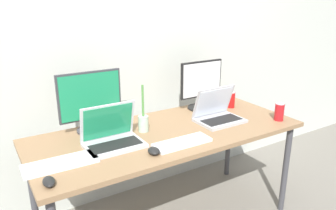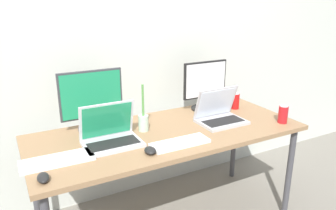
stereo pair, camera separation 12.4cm
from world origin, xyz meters
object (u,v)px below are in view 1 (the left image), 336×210
at_px(monitor_center, 201,84).
at_px(monitor_left, 90,101).
at_px(laptop_secondary, 217,113).
at_px(soda_can_near_keyboard, 279,112).
at_px(mouse_by_laptop, 154,151).
at_px(soda_can_by_laptop, 231,100).
at_px(keyboard_aux, 60,164).
at_px(bamboo_vase, 143,122).
at_px(keyboard_main, 182,143).
at_px(laptop_silver, 112,136).
at_px(work_desk, 168,139).
at_px(mouse_by_keyboard, 49,182).

bearing_deg(monitor_center, monitor_left, 179.55).
height_order(laptop_secondary, soda_can_near_keyboard, laptop_secondary).
bearing_deg(laptop_secondary, mouse_by_laptop, -161.17).
bearing_deg(soda_can_by_laptop, keyboard_aux, -169.65).
height_order(mouse_by_laptop, bamboo_vase, bamboo_vase).
bearing_deg(bamboo_vase, keyboard_main, -70.86).
xyz_separation_m(keyboard_aux, bamboo_vase, (0.59, 0.18, 0.06)).
bearing_deg(soda_can_near_keyboard, laptop_secondary, 149.85).
bearing_deg(laptop_silver, monitor_left, 95.79).
bearing_deg(bamboo_vase, laptop_secondary, -10.88).
bearing_deg(mouse_by_laptop, laptop_silver, 132.97).
height_order(work_desk, monitor_center, monitor_center).
xyz_separation_m(laptop_secondary, mouse_by_laptop, (-0.65, -0.22, -0.04)).
height_order(laptop_silver, keyboard_aux, laptop_silver).
bearing_deg(mouse_by_keyboard, laptop_secondary, 15.01).
xyz_separation_m(keyboard_aux, soda_can_near_keyboard, (1.52, -0.15, 0.05)).
height_order(monitor_center, keyboard_aux, monitor_center).
bearing_deg(monitor_center, work_desk, -151.14).
bearing_deg(keyboard_main, mouse_by_laptop, -173.61).
height_order(work_desk, keyboard_aux, keyboard_aux).
height_order(keyboard_main, bamboo_vase, bamboo_vase).
relative_size(monitor_center, keyboard_aux, 0.99).
distance_m(monitor_left, laptop_silver, 0.31).
bearing_deg(laptop_silver, soda_can_near_keyboard, -11.37).
height_order(monitor_center, laptop_silver, monitor_center).
xyz_separation_m(work_desk, soda_can_near_keyboard, (0.79, -0.25, 0.12)).
distance_m(work_desk, bamboo_vase, 0.20).
distance_m(monitor_left, mouse_by_laptop, 0.57).
distance_m(mouse_by_laptop, bamboo_vase, 0.34).
distance_m(work_desk, keyboard_aux, 0.74).
bearing_deg(keyboard_main, laptop_silver, 150.02).
xyz_separation_m(work_desk, monitor_left, (-0.43, 0.26, 0.27)).
height_order(monitor_left, mouse_by_keyboard, monitor_left).
distance_m(mouse_by_keyboard, bamboo_vase, 0.77).
bearing_deg(monitor_left, mouse_by_laptop, -70.29).
bearing_deg(keyboard_main, monitor_left, 129.13).
height_order(keyboard_aux, soda_can_by_laptop, soda_can_by_laptop).
bearing_deg(laptop_secondary, bamboo_vase, 169.12).
bearing_deg(work_desk, monitor_center, 28.86).
bearing_deg(work_desk, monitor_left, 148.65).
relative_size(monitor_left, keyboard_main, 1.14).
xyz_separation_m(soda_can_near_keyboard, soda_can_by_laptop, (-0.10, 0.40, 0.00)).
xyz_separation_m(monitor_center, mouse_by_laptop, (-0.71, -0.50, -0.18)).
xyz_separation_m(laptop_silver, mouse_by_keyboard, (-0.43, -0.26, -0.04)).
bearing_deg(laptop_secondary, keyboard_main, -155.62).
relative_size(mouse_by_keyboard, bamboo_vase, 0.32).
height_order(keyboard_aux, bamboo_vase, bamboo_vase).
bearing_deg(soda_can_near_keyboard, bamboo_vase, 160.52).
relative_size(laptop_silver, mouse_by_keyboard, 3.38).
height_order(mouse_by_keyboard, mouse_by_laptop, mouse_by_laptop).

